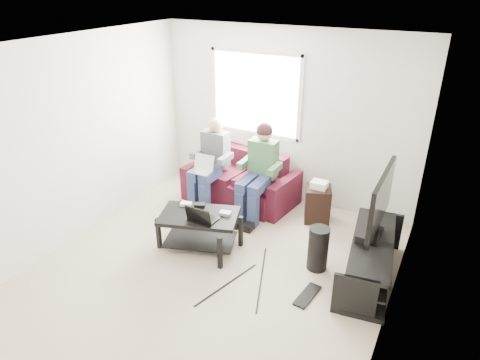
% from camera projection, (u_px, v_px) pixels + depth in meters
% --- Properties ---
extents(floor, '(4.50, 4.50, 0.00)m').
position_uv_depth(floor, '(209.00, 272.00, 5.12)').
color(floor, '#C4B099').
rests_on(floor, ground).
extents(ceiling, '(4.50, 4.50, 0.00)m').
position_uv_depth(ceiling, '(200.00, 48.00, 3.99)').
color(ceiling, white).
rests_on(ceiling, wall_back).
extents(wall_back, '(4.50, 0.00, 4.50)m').
position_uv_depth(wall_back, '(286.00, 118.00, 6.35)').
color(wall_back, silver).
rests_on(wall_back, floor).
extents(wall_front, '(4.50, 0.00, 4.50)m').
position_uv_depth(wall_front, '(20.00, 303.00, 2.76)').
color(wall_front, silver).
rests_on(wall_front, floor).
extents(wall_left, '(0.00, 4.50, 4.50)m').
position_uv_depth(wall_left, '(71.00, 143.00, 5.40)').
color(wall_left, silver).
rests_on(wall_left, floor).
extents(wall_right, '(0.00, 4.50, 4.50)m').
position_uv_depth(wall_right, '(401.00, 219.00, 3.71)').
color(wall_right, silver).
rests_on(wall_right, floor).
extents(window, '(1.48, 0.04, 1.28)m').
position_uv_depth(window, '(255.00, 94.00, 6.41)').
color(window, white).
rests_on(window, wall_back).
extents(sofa, '(1.73, 0.93, 0.77)m').
position_uv_depth(sofa, '(242.00, 183.00, 6.65)').
color(sofa, '#4D1325').
rests_on(sofa, floor).
extents(person_left, '(0.40, 0.71, 1.31)m').
position_uv_depth(person_left, '(211.00, 159.00, 6.43)').
color(person_left, navy).
rests_on(person_left, sofa).
extents(person_right, '(0.40, 0.71, 1.35)m').
position_uv_depth(person_right, '(259.00, 165.00, 6.08)').
color(person_right, navy).
rests_on(person_right, sofa).
extents(laptop_silver, '(0.35, 0.26, 0.24)m').
position_uv_depth(laptop_silver, '(201.00, 168.00, 6.23)').
color(laptop_silver, silver).
rests_on(laptop_silver, person_left).
extents(coffee_table, '(1.11, 0.87, 0.49)m').
position_uv_depth(coffee_table, '(199.00, 223.00, 5.45)').
color(coffee_table, black).
rests_on(coffee_table, floor).
extents(laptop_black, '(0.40, 0.34, 0.24)m').
position_uv_depth(laptop_black, '(203.00, 211.00, 5.23)').
color(laptop_black, black).
rests_on(laptop_black, coffee_table).
extents(controller_a, '(0.16, 0.13, 0.04)m').
position_uv_depth(controller_a, '(186.00, 204.00, 5.60)').
color(controller_a, silver).
rests_on(controller_a, coffee_table).
extents(controller_b, '(0.16, 0.14, 0.04)m').
position_uv_depth(controller_b, '(200.00, 205.00, 5.57)').
color(controller_b, black).
rests_on(controller_b, coffee_table).
extents(controller_c, '(0.16, 0.12, 0.04)m').
position_uv_depth(controller_c, '(225.00, 213.00, 5.38)').
color(controller_c, gray).
rests_on(controller_c, coffee_table).
extents(tv_stand, '(0.65, 1.56, 0.50)m').
position_uv_depth(tv_stand, '(370.00, 261.00, 4.94)').
color(tv_stand, black).
rests_on(tv_stand, floor).
extents(tv, '(0.12, 1.10, 0.81)m').
position_uv_depth(tv, '(381.00, 202.00, 4.71)').
color(tv, black).
rests_on(tv, tv_stand).
extents(soundbar, '(0.12, 0.50, 0.10)m').
position_uv_depth(soundbar, '(365.00, 231.00, 4.93)').
color(soundbar, black).
rests_on(soundbar, tv_stand).
extents(drink_cup, '(0.08, 0.08, 0.12)m').
position_uv_depth(drink_cup, '(381.00, 211.00, 5.32)').
color(drink_cup, '#A06A45').
rests_on(drink_cup, tv_stand).
extents(console_white, '(0.30, 0.22, 0.06)m').
position_uv_depth(console_white, '(363.00, 276.00, 4.59)').
color(console_white, silver).
rests_on(console_white, tv_stand).
extents(console_grey, '(0.34, 0.26, 0.08)m').
position_uv_depth(console_grey, '(377.00, 242.00, 5.15)').
color(console_grey, gray).
rests_on(console_grey, tv_stand).
extents(console_black, '(0.38, 0.30, 0.07)m').
position_uv_depth(console_black, '(370.00, 258.00, 4.87)').
color(console_black, black).
rests_on(console_black, tv_stand).
extents(subwoofer, '(0.24, 0.24, 0.55)m').
position_uv_depth(subwoofer, '(318.00, 249.00, 5.08)').
color(subwoofer, black).
rests_on(subwoofer, floor).
extents(keyboard_floor, '(0.20, 0.45, 0.02)m').
position_uv_depth(keyboard_floor, '(307.00, 295.00, 4.73)').
color(keyboard_floor, black).
rests_on(keyboard_floor, floor).
extents(end_table, '(0.35, 0.35, 0.62)m').
position_uv_depth(end_table, '(318.00, 203.00, 6.09)').
color(end_table, black).
rests_on(end_table, floor).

